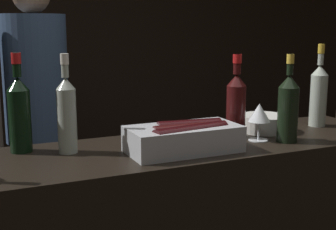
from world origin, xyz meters
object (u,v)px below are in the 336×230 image
at_px(white_wine_bottle, 67,112).
at_px(rose_wine_bottle, 319,93).
at_px(red_wine_bottle_tall, 236,103).
at_px(person_blond_tee, 37,111).
at_px(wine_glass, 259,114).
at_px(champagne_bottle, 288,107).
at_px(ice_bin_with_bottles, 186,137).
at_px(bowl_white, 263,123).
at_px(red_wine_bottle_burgundy, 19,112).

height_order(white_wine_bottle, rose_wine_bottle, rose_wine_bottle).
bearing_deg(red_wine_bottle_tall, person_blond_tee, 119.69).
bearing_deg(rose_wine_bottle, person_blond_tee, 135.78).
bearing_deg(wine_glass, champagne_bottle, -33.63).
bearing_deg(white_wine_bottle, rose_wine_bottle, -0.60).
relative_size(ice_bin_with_bottles, wine_glass, 2.72).
height_order(rose_wine_bottle, person_blond_tee, person_blond_tee).
bearing_deg(ice_bin_with_bottles, rose_wine_bottle, 11.27).
xyz_separation_m(bowl_white, wine_glass, (-0.12, -0.13, 0.07)).
distance_m(ice_bin_with_bottles, red_wine_bottle_burgundy, 0.62).
relative_size(ice_bin_with_bottles, bowl_white, 2.00).
relative_size(ice_bin_with_bottles, person_blond_tee, 0.24).
height_order(ice_bin_with_bottles, person_blond_tee, person_blond_tee).
bearing_deg(bowl_white, person_blond_tee, 127.39).
bearing_deg(rose_wine_bottle, white_wine_bottle, 179.40).
relative_size(bowl_white, champagne_bottle, 0.59).
height_order(red_wine_bottle_tall, champagne_bottle, champagne_bottle).
xyz_separation_m(white_wine_bottle, person_blond_tee, (0.05, 1.07, -0.18)).
bearing_deg(rose_wine_bottle, champagne_bottle, -149.96).
bearing_deg(ice_bin_with_bottles, wine_glass, 4.68).
bearing_deg(wine_glass, person_blond_tee, 120.09).
height_order(champagne_bottle, person_blond_tee, person_blond_tee).
bearing_deg(person_blond_tee, red_wine_bottle_burgundy, 73.08).
xyz_separation_m(bowl_white, red_wine_bottle_tall, (-0.18, -0.05, 0.11)).
distance_m(ice_bin_with_bottles, bowl_white, 0.49).
relative_size(bowl_white, white_wine_bottle, 0.57).
distance_m(red_wine_bottle_burgundy, rose_wine_bottle, 1.32).
relative_size(white_wine_bottle, red_wine_bottle_burgundy, 0.99).
bearing_deg(red_wine_bottle_tall, white_wine_bottle, 175.67).
distance_m(red_wine_bottle_tall, red_wine_bottle_burgundy, 0.85).
xyz_separation_m(ice_bin_with_bottles, red_wine_bottle_burgundy, (-0.56, 0.25, 0.10)).
distance_m(wine_glass, champagne_bottle, 0.12).
height_order(white_wine_bottle, red_wine_bottle_burgundy, red_wine_bottle_burgundy).
relative_size(bowl_white, red_wine_bottle_burgundy, 0.57).
bearing_deg(champagne_bottle, wine_glass, 146.37).
height_order(wine_glass, red_wine_bottle_burgundy, red_wine_bottle_burgundy).
distance_m(bowl_white, person_blond_tee, 1.34).
bearing_deg(wine_glass, ice_bin_with_bottles, -175.32).
relative_size(ice_bin_with_bottles, champagne_bottle, 1.18).
height_order(champagne_bottle, red_wine_bottle_burgundy, red_wine_bottle_burgundy).
relative_size(red_wine_bottle_burgundy, rose_wine_bottle, 0.97).
bearing_deg(bowl_white, white_wine_bottle, 179.96).
xyz_separation_m(red_wine_bottle_burgundy, person_blond_tee, (0.21, 0.98, -0.18)).
bearing_deg(champagne_bottle, white_wine_bottle, 166.83).
xyz_separation_m(ice_bin_with_bottles, wine_glass, (0.34, 0.03, 0.05)).
bearing_deg(red_wine_bottle_burgundy, ice_bin_with_bottles, -23.73).
relative_size(bowl_white, red_wine_bottle_tall, 0.60).
height_order(bowl_white, red_wine_bottle_tall, red_wine_bottle_tall).
distance_m(rose_wine_bottle, person_blond_tee, 1.56).
distance_m(ice_bin_with_bottles, red_wine_bottle_tall, 0.32).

